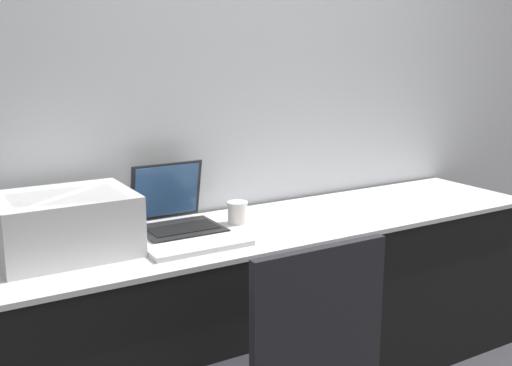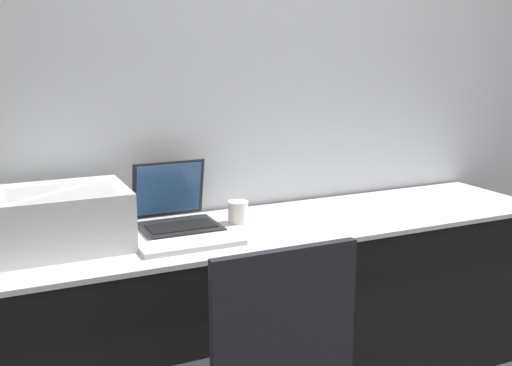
# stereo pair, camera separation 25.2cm
# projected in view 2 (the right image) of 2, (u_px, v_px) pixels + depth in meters

# --- Properties ---
(wall_back) EXTENTS (8.00, 0.05, 2.60)m
(wall_back) POSITION_uv_depth(u_px,v_px,m) (253.00, 93.00, 2.79)
(wall_back) COLOR silver
(wall_back) RESTS_ON ground_plane
(table) EXTENTS (2.50, 0.62, 0.77)m
(table) POSITION_uv_depth(u_px,v_px,m) (287.00, 304.00, 2.67)
(table) COLOR black
(table) RESTS_ON ground_plane
(printer) EXTENTS (0.47, 0.38, 0.22)m
(printer) POSITION_uv_depth(u_px,v_px,m) (63.00, 217.00, 2.23)
(printer) COLOR silver
(printer) RESTS_ON table
(laptop_left) EXTENTS (0.32, 0.32, 0.27)m
(laptop_left) POSITION_uv_depth(u_px,v_px,m) (176.00, 213.00, 2.52)
(laptop_left) COLOR black
(laptop_left) RESTS_ON table
(external_keyboard) EXTENTS (0.40, 0.15, 0.02)m
(external_keyboard) POSITION_uv_depth(u_px,v_px,m) (191.00, 244.00, 2.26)
(external_keyboard) COLOR silver
(external_keyboard) RESTS_ON table
(coffee_cup) EXTENTS (0.09, 0.09, 0.09)m
(coffee_cup) POSITION_uv_depth(u_px,v_px,m) (238.00, 212.00, 2.57)
(coffee_cup) COLOR white
(coffee_cup) RESTS_ON table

